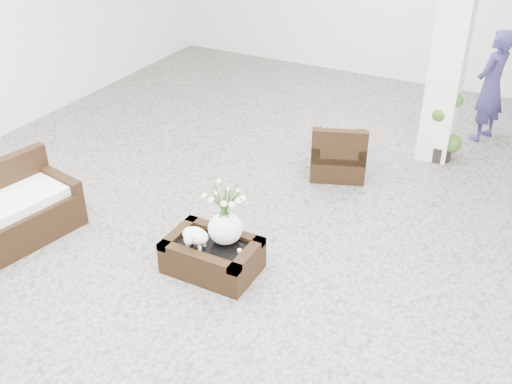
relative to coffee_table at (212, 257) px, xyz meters
The scene contains 10 objects.
ground 0.76m from the coffee_table, 77.68° to the left, with size 11.00×11.00×0.00m, color gray.
column 4.10m from the coffee_table, 68.94° to the left, with size 0.40×0.40×3.50m, color white.
coffee_table is the anchor object (origin of this frame).
sheep_figurine 0.30m from the coffee_table, 140.19° to the right, with size 0.28×0.23×0.21m, color white.
planter_narcissus 0.57m from the coffee_table, 45.00° to the left, with size 0.44×0.44×0.80m, color white, non-canonical shape.
tealight 0.35m from the coffee_table, ahead, with size 0.04×0.04×0.03m, color white.
armchair 2.51m from the coffee_table, 81.48° to the left, with size 0.68×0.65×0.72m, color black.
loveseat 2.27m from the coffee_table, 164.56° to the right, with size 1.50×0.72×0.80m, color black.
topiary 3.80m from the coffee_table, 67.38° to the left, with size 0.35×0.35×1.33m, color #2F4F19, non-canonical shape.
shopper 4.83m from the coffee_table, 67.51° to the left, with size 0.57×0.38×1.58m, color navy.
Camera 1 is at (2.44, -4.74, 3.74)m, focal length 41.87 mm.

